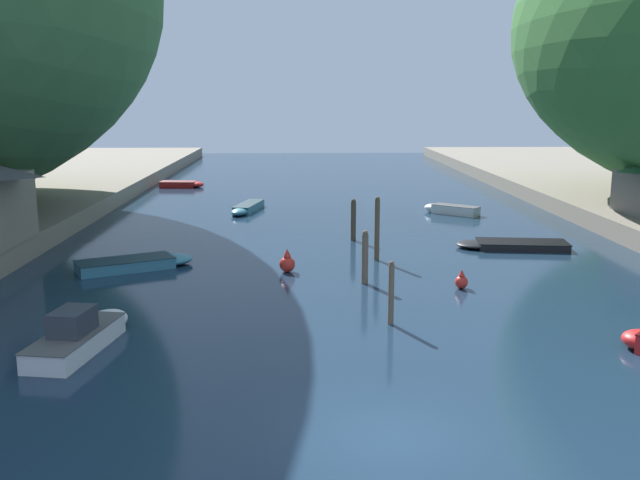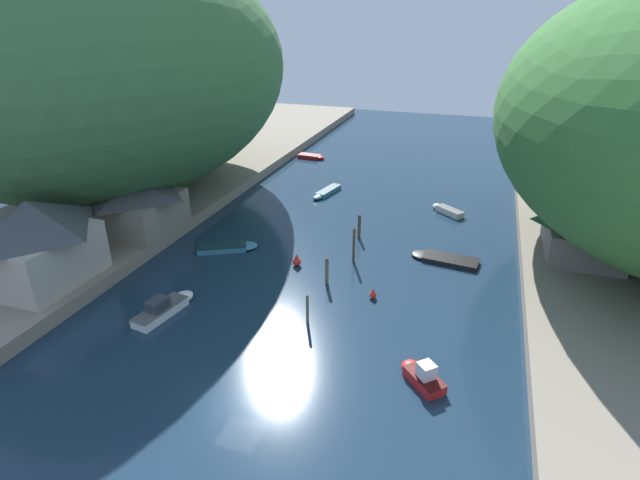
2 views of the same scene
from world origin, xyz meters
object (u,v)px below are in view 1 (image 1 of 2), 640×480
(boat_yellow_tender, at_px, (449,209))
(boat_navy_launch, at_px, (246,208))
(boat_near_quay, at_px, (183,184))
(channel_buoy_near, at_px, (287,263))
(boat_small_dinghy, at_px, (139,263))
(channel_buoy_far, at_px, (461,281))
(boat_mid_channel, at_px, (83,333))
(boat_cabin_cruiser, at_px, (509,245))

(boat_yellow_tender, xyz_separation_m, boat_navy_launch, (-15.18, 1.49, -0.06))
(boat_near_quay, distance_m, channel_buoy_near, 36.05)
(boat_navy_launch, bearing_deg, boat_near_quay, -52.91)
(boat_small_dinghy, relative_size, channel_buoy_far, 6.88)
(boat_small_dinghy, distance_m, boat_near_quay, 33.57)
(boat_navy_launch, distance_m, boat_mid_channel, 29.90)
(boat_mid_channel, height_order, boat_cabin_cruiser, boat_mid_channel)
(boat_yellow_tender, relative_size, boat_mid_channel, 0.68)
(boat_small_dinghy, bearing_deg, boat_cabin_cruiser, 74.87)
(boat_near_quay, height_order, channel_buoy_far, channel_buoy_far)
(boat_yellow_tender, height_order, channel_buoy_far, channel_buoy_far)
(boat_small_dinghy, bearing_deg, boat_near_quay, 158.04)
(boat_mid_channel, bearing_deg, boat_navy_launch, 92.66)
(boat_cabin_cruiser, distance_m, channel_buoy_far, 9.86)
(boat_navy_launch, relative_size, boat_near_quay, 1.38)
(boat_mid_channel, bearing_deg, boat_near_quay, 104.03)
(boat_near_quay, xyz_separation_m, channel_buoy_far, (18.44, -37.83, 0.06))
(boat_mid_channel, xyz_separation_m, boat_small_dinghy, (-0.58, 11.55, -0.20))
(boat_yellow_tender, xyz_separation_m, boat_mid_channel, (-18.73, -28.20, 0.14))
(boat_small_dinghy, relative_size, boat_cabin_cruiser, 0.94)
(boat_mid_channel, relative_size, boat_small_dinghy, 0.98)
(boat_near_quay, bearing_deg, boat_small_dinghy, 10.04)
(boat_cabin_cruiser, height_order, channel_buoy_near, channel_buoy_near)
(boat_cabin_cruiser, bearing_deg, channel_buoy_far, 158.57)
(boat_mid_channel, bearing_deg, boat_yellow_tender, 65.89)
(boat_navy_launch, xyz_separation_m, boat_mid_channel, (-3.55, -29.69, 0.20))
(boat_mid_channel, xyz_separation_m, boat_cabin_cruiser, (19.58, 15.81, -0.27))
(boat_mid_channel, height_order, channel_buoy_near, boat_mid_channel)
(channel_buoy_far, bearing_deg, channel_buoy_near, 157.08)
(boat_near_quay, bearing_deg, boat_yellow_tender, 57.95)
(channel_buoy_near, xyz_separation_m, channel_buoy_far, (7.93, -3.35, -0.11))
(boat_cabin_cruiser, xyz_separation_m, channel_buoy_far, (-4.71, -8.66, 0.14))
(boat_small_dinghy, distance_m, boat_cabin_cruiser, 20.60)
(boat_mid_channel, distance_m, channel_buoy_far, 16.50)
(boat_mid_channel, distance_m, boat_cabin_cruiser, 25.17)
(boat_near_quay, bearing_deg, boat_mid_channel, 9.46)
(boat_mid_channel, distance_m, boat_near_quay, 45.13)
(boat_small_dinghy, xyz_separation_m, channel_buoy_far, (15.44, -4.39, 0.07))
(boat_cabin_cruiser, relative_size, channel_buoy_far, 7.33)
(boat_mid_channel, relative_size, channel_buoy_near, 5.08)
(boat_cabin_cruiser, relative_size, channel_buoy_near, 5.52)
(boat_mid_channel, xyz_separation_m, channel_buoy_near, (6.94, 10.51, -0.02))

